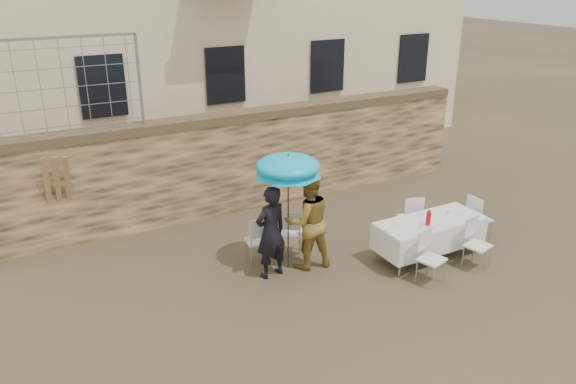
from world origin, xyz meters
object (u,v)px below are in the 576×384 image
umbrella (288,169)px  soda_bottle (428,219)px  table_chair_side (479,218)px  couple_chair_left (258,239)px  man_suit (271,232)px  couple_chair_right (291,231)px  table_chair_front_right (478,244)px  table_chair_front_left (432,258)px  banquet_table (430,222)px  table_chair_back (410,217)px  woman_dress (308,221)px

umbrella → soda_bottle: (2.35, -1.04, -1.02)m
umbrella → table_chair_side: 4.28m
umbrella → couple_chair_left: 1.57m
man_suit → table_chair_side: (4.35, -0.69, -0.38)m
umbrella → couple_chair_right: (0.30, 0.45, -1.45)m
man_suit → table_chair_front_right: man_suit is taller
table_chair_front_left → table_chair_front_right: 1.10m
soda_bottle → table_chair_front_right: soda_bottle is taller
table_chair_front_right → table_chair_front_left: bearing=166.6°
man_suit → table_chair_front_right: (3.45, -1.54, -0.38)m
banquet_table → table_chair_back: 0.86m
couple_chair_left → table_chair_back: bearing=178.5°
table_chair_back → banquet_table: bearing=93.7°
table_chair_front_left → table_chair_front_right: same height
soda_bottle → table_chair_front_right: 1.02m
umbrella → woman_dress: bearing=-15.9°
banquet_table → table_chair_back: (0.20, 0.80, -0.25)m
table_chair_side → couple_chair_right: bearing=70.1°
umbrella → table_chair_side: umbrella is taller
woman_dress → banquet_table: size_ratio=0.87×
man_suit → table_chair_front_left: man_suit is taller
woman_dress → table_chair_back: bearing=-172.7°
woman_dress → table_chair_front_left: (1.60, -1.54, -0.44)m
banquet_table → table_chair_front_right: 0.94m
woman_dress → couple_chair_right: bearing=-77.8°
woman_dress → couple_chair_right: woman_dress is taller
couple_chair_left → table_chair_side: bearing=172.3°
couple_chair_right → table_chair_back: same height
table_chair_side → table_chair_front_right: bearing=132.2°
banquet_table → table_chair_front_right: size_ratio=2.19×
soda_bottle → woman_dress: bearing=154.9°
umbrella → table_chair_front_left: bearing=-40.0°
soda_bottle → table_chair_back: bearing=67.2°
man_suit → table_chair_front_right: bearing=145.7°
soda_bottle → umbrella: bearing=156.2°
umbrella → table_chair_front_right: bearing=-28.2°
umbrella → couple_chair_right: 1.55m
couple_chair_right → soda_bottle: size_ratio=3.69×
table_chair_back → table_chair_side: size_ratio=1.00×
couple_chair_left → table_chair_front_left: bearing=146.5°
man_suit → woman_dress: woman_dress is taller
table_chair_front_right → table_chair_side: (0.90, 0.85, 0.00)m
man_suit → soda_bottle: 2.91m
couple_chair_right → table_chair_front_left: size_ratio=1.00×
table_chair_back → table_chair_front_left: bearing=80.5°
table_chair_side → woman_dress: bearing=78.0°
couple_chair_right → table_chair_side: same height
table_chair_front_left → table_chair_side: 2.17m
banquet_table → soda_bottle: size_ratio=8.08×
woman_dress → table_chair_front_left: 2.26m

